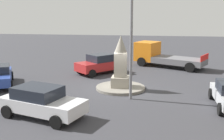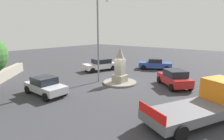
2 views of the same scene
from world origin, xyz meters
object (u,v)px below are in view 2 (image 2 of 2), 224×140
Objects in this scene: streetlamp at (98,30)px; truck_orange_near_island at (208,103)px; car_white_waiting at (100,64)px; car_blue_far_side at (155,64)px; monument at (120,66)px; car_silver_parked_left at (45,86)px; car_red_approaching at (174,78)px.

truck_orange_near_island is at bearing -100.89° from streetlamp.
car_white_waiting is 7.39m from car_blue_far_side.
car_silver_parked_left is at bearing 156.27° from monument.
monument is 0.86× the size of car_red_approaching.
streetlamp is (-0.83, 2.07, 3.45)m from monument.
car_white_waiting is 10.17m from car_red_approaching.
truck_orange_near_island is (-5.11, -3.83, 0.18)m from car_red_approaching.
car_white_waiting reaches higher than car_silver_parked_left.
car_blue_far_side is at bearing -9.19° from car_silver_parked_left.
car_silver_parked_left is 0.86× the size of car_white_waiting.
streetlamp is 2.18× the size of car_red_approaching.
car_red_approaching is at bearing -95.73° from car_white_waiting.
car_white_waiting reaches higher than car_blue_far_side.
car_red_approaching is at bearing -141.85° from car_blue_far_side.
car_blue_far_side is 14.37m from truck_orange_near_island.
truck_orange_near_island reaches higher than car_silver_parked_left.
monument is 4.11m from streetlamp.
car_red_approaching is (8.64, -7.34, 0.08)m from car_silver_parked_left.
car_white_waiting is (3.28, 5.58, -0.90)m from monument.
car_red_approaching is at bearing -64.91° from streetlamp.
car_silver_parked_left is 10.04m from car_white_waiting.
streetlamp is 10.49m from car_blue_far_side.
monument is 6.53m from car_white_waiting.
monument is 7.02m from car_silver_parked_left.
car_white_waiting is 1.15× the size of car_red_approaching.
car_red_approaching is at bearing -40.38° from car_silver_parked_left.
monument reaches higher than car_white_waiting.
monument is at bearing -23.73° from car_silver_parked_left.
truck_orange_near_island is at bearing -143.11° from car_red_approaching.
car_red_approaching is 0.59× the size of truck_orange_near_island.
monument is 0.86× the size of car_silver_parked_left.
monument is 8.60m from car_blue_far_side.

